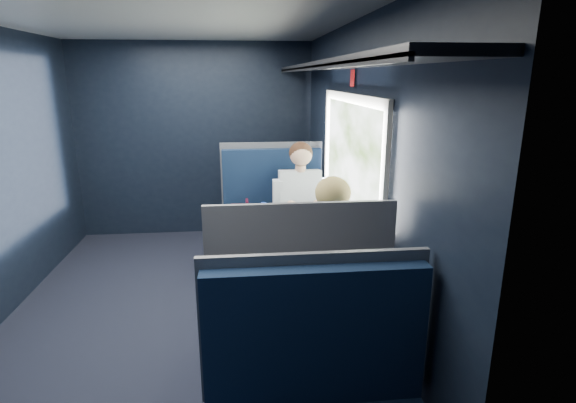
{
  "coord_description": "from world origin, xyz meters",
  "views": [
    {
      "loc": [
        0.54,
        -3.39,
        1.9
      ],
      "look_at": [
        0.9,
        0.0,
        0.95
      ],
      "focal_mm": 28.0,
      "sensor_mm": 36.0,
      "label": 1
    }
  ],
  "objects": [
    {
      "name": "ground",
      "position": [
        0.0,
        0.0,
        -0.01
      ],
      "size": [
        2.8,
        4.2,
        0.01
      ],
      "primitive_type": "cube",
      "color": "black"
    },
    {
      "name": "room_shell",
      "position": [
        0.02,
        0.0,
        1.48
      ],
      "size": [
        3.0,
        4.4,
        2.4
      ],
      "color": "black",
      "rests_on": "ground"
    },
    {
      "name": "table",
      "position": [
        1.03,
        0.0,
        0.66
      ],
      "size": [
        0.62,
        1.0,
        0.74
      ],
      "color": "#54565E",
      "rests_on": "ground"
    },
    {
      "name": "seat_bay_near",
      "position": [
        0.84,
        0.87,
        0.42
      ],
      "size": [
        1.04,
        0.62,
        1.26
      ],
      "color": "#0B1932",
      "rests_on": "ground"
    },
    {
      "name": "seat_bay_far",
      "position": [
        0.85,
        -0.87,
        0.41
      ],
      "size": [
        1.04,
        0.62,
        1.26
      ],
      "color": "#0B1932",
      "rests_on": "ground"
    },
    {
      "name": "seat_row_front",
      "position": [
        0.85,
        1.8,
        0.41
      ],
      "size": [
        1.04,
        0.51,
        1.16
      ],
      "color": "#0B1932",
      "rests_on": "ground"
    },
    {
      "name": "man",
      "position": [
        1.1,
        0.7,
        0.72
      ],
      "size": [
        0.53,
        0.56,
        1.32
      ],
      "color": "black",
      "rests_on": "ground"
    },
    {
      "name": "woman",
      "position": [
        1.1,
        -0.71,
        0.73
      ],
      "size": [
        0.53,
        0.56,
        1.32
      ],
      "color": "black",
      "rests_on": "ground"
    },
    {
      "name": "papers",
      "position": [
        1.0,
        -0.08,
        0.74
      ],
      "size": [
        0.67,
        0.81,
        0.01
      ],
      "primitive_type": "cube",
      "rotation": [
        0.0,
        0.0,
        -0.33
      ],
      "color": "white",
      "rests_on": "table"
    },
    {
      "name": "laptop",
      "position": [
        1.2,
        0.01,
        0.81
      ],
      "size": [
        0.32,
        0.38,
        0.25
      ],
      "color": "silver",
      "rests_on": "table"
    },
    {
      "name": "bottle_small",
      "position": [
        1.3,
        0.27,
        0.83
      ],
      "size": [
        0.06,
        0.06,
        0.21
      ],
      "color": "silver",
      "rests_on": "table"
    },
    {
      "name": "cup",
      "position": [
        1.33,
        0.3,
        0.78
      ],
      "size": [
        0.07,
        0.07,
        0.09
      ],
      "primitive_type": "cylinder",
      "color": "white",
      "rests_on": "table"
    }
  ]
}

